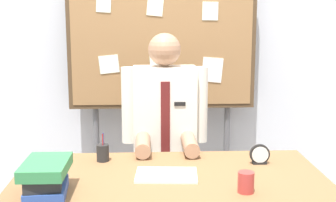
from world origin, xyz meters
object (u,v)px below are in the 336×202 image
object	(u,v)px
desk	(170,192)
bulletin_board	(162,41)
coffee_mug	(246,182)
open_notebook	(166,175)
pen_holder	(103,153)
desk_clock	(260,155)
person	(165,152)
book_stack	(45,177)

from	to	relation	value
desk	bulletin_board	xyz separation A→B (m)	(0.00, 1.09, 0.72)
desk	coffee_mug	xyz separation A→B (m)	(0.34, -0.26, 0.14)
bulletin_board	open_notebook	xyz separation A→B (m)	(-0.02, -1.11, -0.62)
bulletin_board	open_notebook	world-z (taller)	bulletin_board
pen_holder	bulletin_board	bearing A→B (deg)	66.71
open_notebook	desk_clock	distance (m)	0.55
open_notebook	coffee_mug	xyz separation A→B (m)	(0.36, -0.24, 0.04)
desk	person	size ratio (longest dim) A/B	1.10
coffee_mug	pen_holder	world-z (taller)	pen_holder
person	open_notebook	world-z (taller)	person
desk	person	distance (m)	0.64
desk	open_notebook	distance (m)	0.10
bulletin_board	open_notebook	distance (m)	1.27
open_notebook	coffee_mug	world-z (taller)	coffee_mug
desk	book_stack	bearing A→B (deg)	-157.99
person	desk_clock	size ratio (longest dim) A/B	13.08
desk	pen_holder	size ratio (longest dim) A/B	9.93
person	bulletin_board	xyz separation A→B (m)	(0.00, 0.45, 0.70)
pen_holder	open_notebook	bearing A→B (deg)	-37.68
person	bulletin_board	size ratio (longest dim) A/B	0.75
bulletin_board	pen_holder	distance (m)	1.09
open_notebook	pen_holder	bearing A→B (deg)	142.32
person	book_stack	size ratio (longest dim) A/B	4.79
coffee_mug	bulletin_board	bearing A→B (deg)	104.09
open_notebook	coffee_mug	bearing A→B (deg)	-33.49
desk	open_notebook	size ratio (longest dim) A/B	5.10
open_notebook	person	bearing A→B (deg)	88.38
person	open_notebook	size ratio (longest dim) A/B	4.65
bulletin_board	coffee_mug	distance (m)	1.51
desk_clock	coffee_mug	size ratio (longest dim) A/B	1.12
book_stack	pen_holder	xyz separation A→B (m)	(0.22, 0.48, -0.03)
book_stack	desk_clock	distance (m)	1.15
coffee_mug	person	bearing A→B (deg)	110.67
desk	open_notebook	xyz separation A→B (m)	(-0.02, -0.02, 0.10)
person	desk	bearing A→B (deg)	-90.00
bulletin_board	coffee_mug	world-z (taller)	bulletin_board
book_stack	desk_clock	world-z (taller)	book_stack
bulletin_board	desk_clock	xyz separation A→B (m)	(0.50, -0.94, -0.57)
open_notebook	desk_clock	world-z (taller)	desk_clock
person	pen_holder	xyz separation A→B (m)	(-0.36, -0.39, 0.12)
book_stack	desk_clock	bearing A→B (deg)	19.69
desk	pen_holder	distance (m)	0.46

